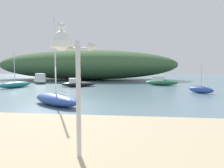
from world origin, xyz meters
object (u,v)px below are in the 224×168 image
at_px(sailboat_outer_mooring, 201,90).
at_px(seagull_on_radar, 61,25).
at_px(motorboat_far_right, 161,82).
at_px(motorboat_west_reach, 78,83).
at_px(sailboat_by_sandbar, 15,85).
at_px(mast_structure, 67,53).
at_px(motorboat_near_shore, 40,80).
at_px(sailboat_centre_water, 56,99).

bearing_deg(sailboat_outer_mooring, seagull_on_radar, -117.65).
distance_m(seagull_on_radar, motorboat_far_right, 24.74).
distance_m(motorboat_west_reach, sailboat_by_sandbar, 7.51).
distance_m(mast_structure, motorboat_near_shore, 28.49).
xyz_separation_m(sailboat_outer_mooring, motorboat_near_shore, (-21.03, 9.78, 0.20)).
bearing_deg(seagull_on_radar, motorboat_near_shore, 117.21).
xyz_separation_m(mast_structure, sailboat_by_sandbar, (-12.87, 18.25, -2.46)).
xyz_separation_m(motorboat_far_right, motorboat_near_shore, (-18.28, 1.22, 0.06)).
xyz_separation_m(mast_structure, sailboat_outer_mooring, (7.92, 15.41, -2.50)).
bearing_deg(sailboat_by_sandbar, motorboat_west_reach, 19.24).
relative_size(sailboat_outer_mooring, sailboat_centre_water, 0.51).
bearing_deg(motorboat_far_right, sailboat_centre_water, -118.19).
relative_size(seagull_on_radar, sailboat_centre_water, 0.06).
xyz_separation_m(motorboat_west_reach, motorboat_near_shore, (-7.33, 4.47, 0.15)).
distance_m(motorboat_far_right, motorboat_west_reach, 11.43).
distance_m(sailboat_by_sandbar, motorboat_near_shore, 6.95).
bearing_deg(sailboat_centre_water, mast_structure, -65.96).
distance_m(motorboat_west_reach, sailboat_outer_mooring, 14.69).
relative_size(motorboat_west_reach, sailboat_outer_mooring, 1.61).
bearing_deg(seagull_on_radar, motorboat_far_right, 77.46).
height_order(motorboat_far_right, sailboat_outer_mooring, sailboat_outer_mooring).
bearing_deg(sailboat_centre_water, motorboat_far_right, 61.81).
bearing_deg(motorboat_near_shore, motorboat_far_right, -3.82).
bearing_deg(mast_structure, motorboat_near_shore, 117.48).
relative_size(motorboat_far_right, motorboat_west_reach, 0.99).
bearing_deg(motorboat_west_reach, seagull_on_radar, -74.81).
bearing_deg(mast_structure, motorboat_west_reach, 105.58).
bearing_deg(seagull_on_radar, sailboat_outer_mooring, 62.35).
distance_m(motorboat_west_reach, motorboat_near_shore, 8.59).
bearing_deg(sailboat_by_sandbar, motorboat_far_right, 17.60).
bearing_deg(motorboat_far_right, sailboat_outer_mooring, -72.25).
bearing_deg(sailboat_outer_mooring, motorboat_west_reach, 158.79).
bearing_deg(motorboat_far_right, sailboat_by_sandbar, -162.40).
bearing_deg(sailboat_by_sandbar, sailboat_outer_mooring, -7.78).
bearing_deg(motorboat_near_shore, sailboat_by_sandbar, -88.05).
xyz_separation_m(seagull_on_radar, sailboat_centre_water, (-3.33, 7.81, -3.14)).
xyz_separation_m(motorboat_far_right, sailboat_centre_water, (-8.66, -16.16, -0.09)).
bearing_deg(sailboat_centre_water, motorboat_near_shore, 118.97).
bearing_deg(sailboat_outer_mooring, sailboat_centre_water, -146.33).
height_order(seagull_on_radar, motorboat_west_reach, seagull_on_radar).
height_order(motorboat_far_right, motorboat_near_shore, motorboat_near_shore).
distance_m(mast_structure, motorboat_far_right, 24.64).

